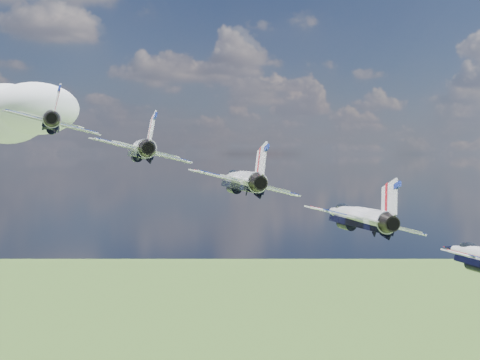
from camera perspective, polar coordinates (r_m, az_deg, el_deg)
name	(u,v)px	position (r m, az deg, el deg)	size (l,w,h in m)	color
cloud_far	(24,108)	(248.25, -17.99, 5.88)	(52.80, 41.48, 20.74)	white
jet_0	(53,122)	(80.06, -15.67, 4.82)	(10.25, 15.18, 4.54)	white
jet_1	(140,149)	(72.83, -8.51, 2.65)	(10.25, 15.18, 4.54)	white
jet_2	(240,180)	(67.08, 0.00, 0.00)	(10.25, 15.18, 4.54)	white
jet_3	(355,216)	(63.22, 9.82, -3.05)	(10.25, 15.18, 4.54)	white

